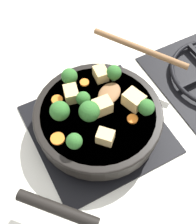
# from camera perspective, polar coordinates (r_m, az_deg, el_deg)

# --- Properties ---
(ground_plane) EXTENTS (2.40, 2.40, 0.00)m
(ground_plane) POSITION_cam_1_polar(r_m,az_deg,el_deg) (0.78, 0.00, -3.15)
(ground_plane) COLOR silver
(front_burner_grate) EXTENTS (0.31, 0.31, 0.03)m
(front_burner_grate) POSITION_cam_1_polar(r_m,az_deg,el_deg) (0.76, 0.00, -2.70)
(front_burner_grate) COLOR black
(front_burner_grate) RESTS_ON ground_plane
(skillet_pan) EXTENTS (0.37, 0.39, 0.05)m
(skillet_pan) POSITION_cam_1_polar(r_m,az_deg,el_deg) (0.73, -0.07, -1.13)
(skillet_pan) COLOR black
(skillet_pan) RESTS_ON front_burner_grate
(wooden_spoon) EXTENTS (0.24, 0.26, 0.02)m
(wooden_spoon) POSITION_cam_1_polar(r_m,az_deg,el_deg) (0.79, 5.56, 8.51)
(wooden_spoon) COLOR brown
(wooden_spoon) RESTS_ON skillet_pan
(tofu_cube_center_large) EXTENTS (0.04, 0.03, 0.03)m
(tofu_cube_center_large) POSITION_cam_1_polar(r_m,az_deg,el_deg) (0.76, 0.50, 6.99)
(tofu_cube_center_large) COLOR #DBB770
(tofu_cube_center_large) RESTS_ON skillet_pan
(tofu_cube_near_handle) EXTENTS (0.03, 0.04, 0.03)m
(tofu_cube_near_handle) POSITION_cam_1_polar(r_m,az_deg,el_deg) (0.70, 0.61, 1.37)
(tofu_cube_near_handle) COLOR #DBB770
(tofu_cube_near_handle) RESTS_ON skillet_pan
(tofu_cube_east_chunk) EXTENTS (0.04, 0.04, 0.03)m
(tofu_cube_east_chunk) POSITION_cam_1_polar(r_m,az_deg,el_deg) (0.72, -4.92, 3.34)
(tofu_cube_east_chunk) COLOR #DBB770
(tofu_cube_east_chunk) RESTS_ON skillet_pan
(tofu_cube_west_chunk) EXTENTS (0.05, 0.05, 0.03)m
(tofu_cube_west_chunk) POSITION_cam_1_polar(r_m,az_deg,el_deg) (0.66, 1.34, -4.56)
(tofu_cube_west_chunk) COLOR #DBB770
(tofu_cube_west_chunk) RESTS_ON skillet_pan
(tofu_cube_back_piece) EXTENTS (0.05, 0.05, 0.04)m
(tofu_cube_back_piece) POSITION_cam_1_polar(r_m,az_deg,el_deg) (0.71, 6.54, 2.21)
(tofu_cube_back_piece) COLOR #DBB770
(tofu_cube_back_piece) RESTS_ON skillet_pan
(broccoli_floret_near_spoon) EXTENTS (0.04, 0.04, 0.04)m
(broccoli_floret_near_spoon) POSITION_cam_1_polar(r_m,az_deg,el_deg) (0.75, 2.93, 7.18)
(broccoli_floret_near_spoon) COLOR #709956
(broccoli_floret_near_spoon) RESTS_ON skillet_pan
(broccoli_floret_center_top) EXTENTS (0.04, 0.04, 0.04)m
(broccoli_floret_center_top) POSITION_cam_1_polar(r_m,az_deg,el_deg) (0.69, 8.81, 0.82)
(broccoli_floret_center_top) COLOR #709956
(broccoli_floret_center_top) RESTS_ON skillet_pan
(broccoli_floret_east_rim) EXTENTS (0.04, 0.04, 0.05)m
(broccoli_floret_east_rim) POSITION_cam_1_polar(r_m,az_deg,el_deg) (0.68, -7.02, 0.19)
(broccoli_floret_east_rim) COLOR #709956
(broccoli_floret_east_rim) RESTS_ON skillet_pan
(broccoli_floret_west_rim) EXTENTS (0.04, 0.04, 0.05)m
(broccoli_floret_west_rim) POSITION_cam_1_polar(r_m,az_deg,el_deg) (0.74, -5.25, 6.48)
(broccoli_floret_west_rim) COLOR #709956
(broccoli_floret_west_rim) RESTS_ON skillet_pan
(broccoli_floret_north_edge) EXTENTS (0.03, 0.03, 0.04)m
(broccoli_floret_north_edge) POSITION_cam_1_polar(r_m,az_deg,el_deg) (0.70, -2.74, 2.44)
(broccoli_floret_north_edge) COLOR #709956
(broccoli_floret_north_edge) RESTS_ON skillet_pan
(broccoli_floret_south_cluster) EXTENTS (0.03, 0.03, 0.04)m
(broccoli_floret_south_cluster) POSITION_cam_1_polar(r_m,az_deg,el_deg) (0.64, -4.36, -5.38)
(broccoli_floret_south_cluster) COLOR #709956
(broccoli_floret_south_cluster) RESTS_ON skillet_pan
(broccoli_floret_mid_floret) EXTENTS (0.05, 0.05, 0.05)m
(broccoli_floret_mid_floret) POSITION_cam_1_polar(r_m,az_deg,el_deg) (0.67, -1.61, 0.11)
(broccoli_floret_mid_floret) COLOR #709956
(broccoli_floret_mid_floret) RESTS_ON skillet_pan
(carrot_slice_orange_thin) EXTENTS (0.03, 0.03, 0.01)m
(carrot_slice_orange_thin) POSITION_cam_1_polar(r_m,az_deg,el_deg) (0.68, -7.41, -4.86)
(carrot_slice_orange_thin) COLOR orange
(carrot_slice_orange_thin) RESTS_ON skillet_pan
(carrot_slice_near_center) EXTENTS (0.03, 0.03, 0.01)m
(carrot_slice_near_center) POSITION_cam_1_polar(r_m,az_deg,el_deg) (0.73, -7.48, 2.23)
(carrot_slice_near_center) COLOR orange
(carrot_slice_near_center) RESTS_ON skillet_pan
(carrot_slice_edge_slice) EXTENTS (0.02, 0.02, 0.01)m
(carrot_slice_edge_slice) POSITION_cam_1_polar(r_m,az_deg,el_deg) (0.76, -2.49, 5.40)
(carrot_slice_edge_slice) COLOR orange
(carrot_slice_edge_slice) RESTS_ON skillet_pan
(carrot_slice_under_broccoli) EXTENTS (0.02, 0.02, 0.01)m
(carrot_slice_under_broccoli) POSITION_cam_1_polar(r_m,az_deg,el_deg) (0.70, 6.32, -1.26)
(carrot_slice_under_broccoli) COLOR orange
(carrot_slice_under_broccoli) RESTS_ON skillet_pan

